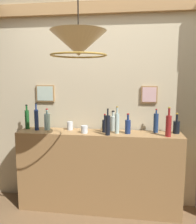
% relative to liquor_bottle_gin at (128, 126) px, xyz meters
% --- Properties ---
extents(panelled_rear_partition, '(3.27, 0.15, 2.69)m').
position_rel_liquor_bottle_gin_xyz_m(panelled_rear_partition, '(-0.34, 0.26, 0.35)').
color(panelled_rear_partition, beige).
rests_on(panelled_rear_partition, ground).
extents(bar_shelf_unit, '(1.94, 0.35, 0.97)m').
position_rel_liquor_bottle_gin_xyz_m(bar_shelf_unit, '(-0.34, 0.01, -0.57)').
color(bar_shelf_unit, '#9E7547').
rests_on(bar_shelf_unit, ground).
extents(liquor_bottle_gin, '(0.07, 0.07, 0.24)m').
position_rel_liquor_bottle_gin_xyz_m(liquor_bottle_gin, '(0.00, 0.00, 0.00)').
color(liquor_bottle_gin, navy).
rests_on(liquor_bottle_gin, bar_shelf_unit).
extents(liquor_bottle_amaro, '(0.06, 0.06, 0.30)m').
position_rel_liquor_bottle_gin_xyz_m(liquor_bottle_amaro, '(-0.22, -0.11, 0.03)').
color(liquor_bottle_amaro, black).
rests_on(liquor_bottle_amaro, bar_shelf_unit).
extents(liquor_bottle_tequila, '(0.06, 0.06, 0.22)m').
position_rel_liquor_bottle_gin_xyz_m(liquor_bottle_tequila, '(-0.27, 0.03, -0.01)').
color(liquor_bottle_tequila, black).
rests_on(liquor_bottle_tequila, bar_shelf_unit).
extents(liquor_bottle_scotch, '(0.08, 0.08, 0.24)m').
position_rel_liquor_bottle_gin_xyz_m(liquor_bottle_scotch, '(0.56, 0.09, -0.01)').
color(liquor_bottle_scotch, black).
rests_on(liquor_bottle_scotch, bar_shelf_unit).
extents(liquor_bottle_bourbon, '(0.05, 0.05, 0.32)m').
position_rel_liquor_bottle_gin_xyz_m(liquor_bottle_bourbon, '(-0.12, -0.00, 0.04)').
color(liquor_bottle_bourbon, '#AECDCA').
rests_on(liquor_bottle_bourbon, bar_shelf_unit).
extents(liquor_bottle_whiskey, '(0.05, 0.05, 0.34)m').
position_rel_liquor_bottle_gin_xyz_m(liquor_bottle_whiskey, '(-1.11, 0.02, 0.05)').
color(liquor_bottle_whiskey, navy).
rests_on(liquor_bottle_whiskey, bar_shelf_unit).
extents(liquor_bottle_rum, '(0.06, 0.06, 0.33)m').
position_rel_liquor_bottle_gin_xyz_m(liquor_bottle_rum, '(0.44, -0.07, 0.04)').
color(liquor_bottle_rum, maroon).
rests_on(liquor_bottle_rum, bar_shelf_unit).
extents(liquor_bottle_sherry, '(0.05, 0.05, 0.31)m').
position_rel_liquor_bottle_gin_xyz_m(liquor_bottle_sherry, '(-1.26, 0.07, 0.04)').
color(liquor_bottle_sherry, '#195121').
rests_on(liquor_bottle_sherry, bar_shelf_unit).
extents(liquor_bottle_port, '(0.06, 0.06, 0.28)m').
position_rel_liquor_bottle_gin_xyz_m(liquor_bottle_port, '(0.33, 0.10, 0.03)').
color(liquor_bottle_port, navy).
rests_on(liquor_bottle_port, bar_shelf_unit).
extents(liquor_bottle_vodka, '(0.07, 0.07, 0.26)m').
position_rel_liquor_bottle_gin_xyz_m(liquor_bottle_vodka, '(-0.99, 0.05, 0.02)').
color(liquor_bottle_vodka, '#A1D5D4').
rests_on(liquor_bottle_vodka, bar_shelf_unit).
extents(liquor_bottle_vermouth, '(0.08, 0.08, 0.24)m').
position_rel_liquor_bottle_gin_xyz_m(liquor_bottle_vermouth, '(-0.18, 0.13, 0.01)').
color(liquor_bottle_vermouth, silver).
rests_on(liquor_bottle_vermouth, bar_shelf_unit).
extents(glass_tumbler_rocks, '(0.08, 0.08, 0.09)m').
position_rel_liquor_bottle_gin_xyz_m(glass_tumbler_rocks, '(-0.50, -0.05, -0.04)').
color(glass_tumbler_rocks, silver).
rests_on(glass_tumbler_rocks, bar_shelf_unit).
extents(glass_tumbler_highball, '(0.07, 0.07, 0.10)m').
position_rel_liquor_bottle_gin_xyz_m(glass_tumbler_highball, '(-0.71, 0.09, -0.04)').
color(glass_tumbler_highball, silver).
rests_on(glass_tumbler_highball, bar_shelf_unit).
extents(pendant_lamp, '(0.49, 0.49, 0.61)m').
position_rel_liquor_bottle_gin_xyz_m(pendant_lamp, '(-0.42, -0.65, 0.84)').
color(pendant_lamp, beige).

